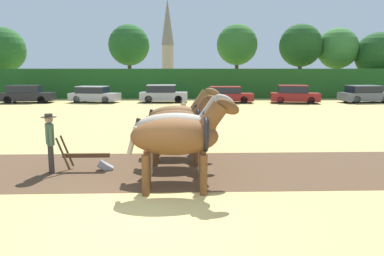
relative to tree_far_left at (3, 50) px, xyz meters
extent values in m
plane|color=tan|center=(20.51, -36.97, -5.08)|extent=(240.00, 240.00, 0.00)
cube|color=brown|center=(16.17, -33.35, -5.08)|extent=(32.28, 4.99, 0.01)
cube|color=#1E511E|center=(20.51, -5.94, -3.60)|extent=(63.13, 1.89, 2.96)
cylinder|color=#423323|center=(0.00, 0.00, -3.25)|extent=(0.44, 0.44, 3.67)
sphere|color=#235623|center=(0.00, 0.00, 0.02)|extent=(5.20, 5.20, 5.20)
cylinder|color=#4C3823|center=(14.63, -0.34, -2.91)|extent=(0.44, 0.44, 4.34)
sphere|color=#235623|center=(14.63, -0.34, 0.54)|extent=(4.67, 4.67, 4.67)
cylinder|color=#4C3823|center=(26.96, -0.86, -2.89)|extent=(0.44, 0.44, 4.37)
sphere|color=#2D6628|center=(26.96, -0.86, 0.56)|extent=(4.62, 4.62, 4.62)
cylinder|color=#423323|center=(33.90, -1.93, -2.98)|extent=(0.44, 0.44, 4.19)
sphere|color=#1E4C1E|center=(33.90, -1.93, 0.41)|extent=(4.72, 4.72, 4.72)
cylinder|color=#4C3823|center=(38.09, -1.79, -3.11)|extent=(0.44, 0.44, 3.94)
sphere|color=#387533|center=(38.09, -1.79, 0.11)|extent=(4.53, 4.53, 4.53)
cylinder|color=#4C3823|center=(42.27, -2.70, -3.56)|extent=(0.44, 0.44, 3.04)
sphere|color=#1E4C1E|center=(42.27, -2.70, -0.67)|extent=(4.97, 4.97, 4.97)
cylinder|color=gray|center=(17.28, 33.84, -1.29)|extent=(2.36, 2.36, 7.59)
cone|color=slate|center=(17.28, 33.84, 7.15)|extent=(2.60, 2.60, 9.28)
ellipsoid|color=brown|center=(21.04, -35.31, -3.70)|extent=(2.15, 0.98, 0.89)
cylinder|color=brown|center=(21.72, -35.04, -4.59)|extent=(0.18, 0.18, 0.99)
cylinder|color=brown|center=(21.74, -35.55, -4.59)|extent=(0.18, 0.18, 0.99)
cylinder|color=brown|center=(20.34, -35.07, -4.59)|extent=(0.18, 0.18, 0.99)
cylinder|color=brown|center=(20.35, -35.58, -4.59)|extent=(0.18, 0.18, 0.99)
cylinder|color=brown|center=(21.94, -35.29, -3.24)|extent=(0.76, 0.44, 0.83)
ellipsoid|color=brown|center=(22.31, -35.28, -2.98)|extent=(0.68, 0.27, 0.54)
cube|color=gray|center=(22.11, -35.28, -3.05)|extent=(0.38, 0.09, 0.50)
cylinder|color=gray|center=(20.03, -35.33, -3.79)|extent=(0.30, 0.13, 0.71)
torus|color=black|center=(21.78, -35.29, -3.63)|extent=(0.13, 0.91, 0.91)
ellipsoid|color=#B2A38E|center=(21.01, -33.93, -3.69)|extent=(2.32, 0.90, 0.81)
cylinder|color=#B2A38E|center=(21.75, -33.68, -4.57)|extent=(0.18, 0.18, 1.03)
cylinder|color=#B2A38E|center=(21.76, -34.15, -4.57)|extent=(0.18, 0.18, 1.03)
cylinder|color=#B2A38E|center=(20.26, -33.71, -4.57)|extent=(0.18, 0.18, 1.03)
cylinder|color=#B2A38E|center=(20.27, -34.18, -4.57)|extent=(0.18, 0.18, 1.03)
cylinder|color=#B2A38E|center=(21.98, -33.91, -3.24)|extent=(0.75, 0.40, 0.83)
ellipsoid|color=#B2A38E|center=(22.37, -33.90, -2.96)|extent=(0.68, 0.27, 0.54)
cube|color=black|center=(22.16, -33.91, -3.06)|extent=(0.39, 0.09, 0.52)
cylinder|color=black|center=(19.92, -33.96, -3.78)|extent=(0.30, 0.13, 0.71)
torus|color=black|center=(21.81, -33.91, -3.63)|extent=(0.13, 0.84, 0.83)
ellipsoid|color=brown|center=(20.98, -32.56, -3.80)|extent=(2.01, 0.99, 0.90)
cylinder|color=brown|center=(21.62, -32.28, -4.64)|extent=(0.18, 0.18, 0.88)
cylinder|color=brown|center=(21.63, -32.80, -4.64)|extent=(0.18, 0.18, 0.88)
cylinder|color=brown|center=(20.32, -32.31, -4.64)|extent=(0.18, 0.18, 0.88)
cylinder|color=brown|center=(20.34, -32.83, -4.64)|extent=(0.18, 0.18, 0.88)
cylinder|color=brown|center=(21.83, -32.54, -3.35)|extent=(0.76, 0.44, 0.82)
ellipsoid|color=brown|center=(22.19, -32.53, -3.09)|extent=(0.68, 0.27, 0.54)
cube|color=gray|center=(21.99, -32.53, -3.16)|extent=(0.37, 0.09, 0.49)
cylinder|color=gray|center=(20.03, -32.58, -3.89)|extent=(0.30, 0.13, 0.71)
torus|color=black|center=(21.68, -32.54, -3.73)|extent=(0.13, 0.92, 0.91)
ellipsoid|color=brown|center=(20.95, -31.18, -3.75)|extent=(1.99, 0.89, 0.80)
cylinder|color=brown|center=(21.58, -30.93, -4.60)|extent=(0.18, 0.18, 0.97)
cylinder|color=brown|center=(21.59, -31.40, -4.60)|extent=(0.18, 0.18, 0.97)
cylinder|color=brown|center=(20.30, -30.96, -4.60)|extent=(0.18, 0.18, 0.97)
cylinder|color=brown|center=(20.31, -31.43, -4.60)|extent=(0.18, 0.18, 0.97)
cylinder|color=brown|center=(21.78, -31.16, -3.25)|extent=(0.81, 0.40, 0.92)
ellipsoid|color=brown|center=(22.23, -31.15, -2.93)|extent=(0.68, 0.27, 0.54)
cube|color=black|center=(21.98, -31.16, -3.08)|extent=(0.45, 0.09, 0.60)
cylinder|color=black|center=(20.01, -31.20, -3.84)|extent=(0.30, 0.13, 0.71)
torus|color=black|center=(21.64, -31.17, -3.69)|extent=(0.13, 0.83, 0.83)
cube|color=#4C331E|center=(18.34, -33.30, -4.63)|extent=(1.39, 0.13, 0.12)
cube|color=#939399|center=(18.89, -33.29, -4.98)|extent=(0.49, 0.21, 0.39)
cylinder|color=#4C331E|center=(17.71, -33.12, -4.53)|extent=(0.40, 0.07, 0.96)
cylinder|color=#4C331E|center=(17.72, -33.52, -4.53)|extent=(0.40, 0.07, 0.96)
cylinder|color=#38332D|center=(17.33, -33.45, -4.66)|extent=(0.14, 0.14, 0.85)
cylinder|color=#38332D|center=(17.43, -33.65, -4.66)|extent=(0.14, 0.14, 0.85)
cube|color=#4C6B4C|center=(17.38, -33.55, -3.94)|extent=(0.39, 0.53, 0.60)
sphere|color=tan|center=(17.38, -33.55, -3.52)|extent=(0.23, 0.23, 0.23)
cylinder|color=#4C6B4C|center=(17.26, -33.28, -3.96)|extent=(0.09, 0.09, 0.56)
cylinder|color=#4C6B4C|center=(17.50, -33.81, -3.96)|extent=(0.09, 0.09, 0.56)
cylinder|color=#42382D|center=(17.38, -33.55, -3.45)|extent=(0.43, 0.43, 0.02)
cylinder|color=#42382D|center=(17.38, -33.55, -3.40)|extent=(0.22, 0.22, 0.10)
cylinder|color=#4C4C4C|center=(21.08, -29.14, -4.66)|extent=(0.14, 0.14, 0.84)
cylinder|color=#4C4C4C|center=(21.27, -29.25, -4.66)|extent=(0.14, 0.14, 0.84)
cube|color=tan|center=(21.18, -29.19, -3.95)|extent=(0.52, 0.42, 0.59)
sphere|color=tan|center=(21.18, -29.19, -3.53)|extent=(0.23, 0.23, 0.23)
cylinder|color=tan|center=(20.93, -29.05, -3.97)|extent=(0.09, 0.09, 0.56)
cylinder|color=tan|center=(21.43, -29.34, -3.97)|extent=(0.09, 0.09, 0.56)
cube|color=black|center=(7.25, -11.13, -4.55)|extent=(4.62, 2.20, 0.71)
cube|color=black|center=(7.02, -11.15, -3.90)|extent=(2.82, 1.86, 0.58)
cube|color=black|center=(7.02, -11.15, -3.58)|extent=(2.82, 1.86, 0.06)
cylinder|color=black|center=(8.56, -10.22, -4.75)|extent=(0.67, 0.28, 0.66)
cylinder|color=black|center=(8.70, -11.79, -4.75)|extent=(0.67, 0.28, 0.66)
cylinder|color=black|center=(5.79, -10.47, -4.75)|extent=(0.67, 0.28, 0.66)
cylinder|color=black|center=(5.94, -12.05, -4.75)|extent=(0.67, 0.28, 0.66)
cube|color=#9E9EA8|center=(13.12, -10.96, -4.58)|extent=(4.51, 2.53, 0.66)
cube|color=black|center=(12.91, -10.93, -3.98)|extent=(2.81, 2.05, 0.54)
cube|color=#9E9EA8|center=(12.91, -10.93, -3.67)|extent=(2.81, 2.05, 0.06)
cylinder|color=black|center=(14.56, -10.42, -4.76)|extent=(0.66, 0.33, 0.63)
cylinder|color=black|center=(14.27, -11.98, -4.76)|extent=(0.66, 0.33, 0.63)
cylinder|color=black|center=(11.96, -9.95, -4.76)|extent=(0.66, 0.33, 0.63)
cylinder|color=black|center=(11.67, -11.51, -4.76)|extent=(0.66, 0.33, 0.63)
cube|color=#9E9EA8|center=(19.22, -10.77, -4.54)|extent=(4.20, 1.78, 0.71)
cube|color=black|center=(19.01, -10.77, -3.89)|extent=(2.52, 1.60, 0.59)
cube|color=#9E9EA8|center=(19.01, -10.77, -3.57)|extent=(2.52, 1.60, 0.06)
cylinder|color=black|center=(20.52, -9.99, -4.75)|extent=(0.66, 0.22, 0.66)
cylinder|color=black|center=(20.52, -11.53, -4.75)|extent=(0.66, 0.22, 0.66)
cylinder|color=black|center=(17.92, -10.01, -4.75)|extent=(0.66, 0.22, 0.66)
cylinder|color=black|center=(17.93, -11.55, -4.75)|extent=(0.66, 0.22, 0.66)
cube|color=maroon|center=(24.87, -11.24, -4.58)|extent=(4.50, 2.02, 0.65)
cube|color=black|center=(24.65, -11.23, -3.99)|extent=(2.73, 1.74, 0.53)
cube|color=maroon|center=(24.65, -11.23, -3.69)|extent=(2.73, 1.74, 0.06)
cylinder|color=black|center=(26.28, -10.54, -4.77)|extent=(0.64, 0.25, 0.63)
cylinder|color=black|center=(26.19, -12.09, -4.77)|extent=(0.64, 0.25, 0.63)
cylinder|color=black|center=(23.55, -10.39, -4.77)|extent=(0.64, 0.25, 0.63)
cylinder|color=black|center=(23.46, -11.94, -4.77)|extent=(0.64, 0.25, 0.63)
cube|color=maroon|center=(30.69, -11.67, -4.56)|extent=(4.34, 2.42, 0.71)
cube|color=black|center=(30.49, -11.64, -3.90)|extent=(2.69, 1.97, 0.61)
cube|color=maroon|center=(30.49, -11.64, -3.56)|extent=(2.69, 1.97, 0.06)
cylinder|color=black|center=(32.07, -11.13, -4.78)|extent=(0.64, 0.32, 0.61)
cylinder|color=black|center=(31.81, -12.65, -4.78)|extent=(0.64, 0.32, 0.61)
cylinder|color=black|center=(29.56, -10.70, -4.78)|extent=(0.64, 0.32, 0.61)
cylinder|color=black|center=(29.31, -12.22, -4.78)|extent=(0.64, 0.32, 0.61)
cube|color=#565B66|center=(37.03, -11.32, -4.55)|extent=(4.58, 2.45, 0.70)
cube|color=black|center=(36.81, -11.35, -3.91)|extent=(2.83, 2.02, 0.57)
cube|color=#565B66|center=(36.81, -11.35, -3.59)|extent=(2.83, 2.02, 0.06)
cylinder|color=black|center=(38.25, -10.33, -4.74)|extent=(0.70, 0.32, 0.67)
cylinder|color=black|center=(35.57, -10.72, -4.74)|extent=(0.70, 0.32, 0.67)
cylinder|color=black|center=(35.81, -12.32, -4.74)|extent=(0.70, 0.32, 0.67)
camera|label=1|loc=(21.36, -44.17, -2.07)|focal=35.00mm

